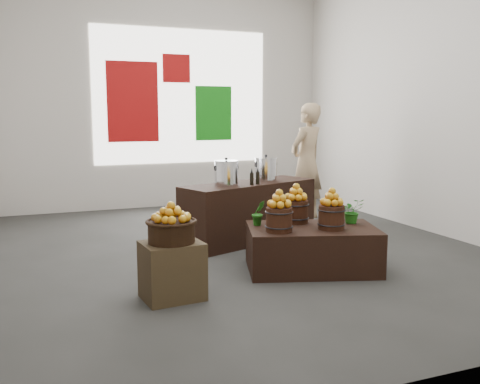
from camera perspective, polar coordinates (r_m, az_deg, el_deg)
name	(u,v)px	position (r m, az deg, el deg)	size (l,w,h in m)	color
ground	(236,250)	(6.74, -0.38, -6.25)	(7.00, 7.00, 0.00)	#31312F
back_wall	(166,97)	(9.87, -7.94, 10.05)	(6.00, 0.04, 4.00)	beige
back_opening	(182,97)	(9.92, -6.20, 10.08)	(3.20, 0.02, 2.40)	white
deco_red_left	(133,102)	(9.71, -11.37, 9.41)	(0.90, 0.04, 1.40)	#9D0C0C
deco_green_right	(214,113)	(10.09, -2.84, 8.38)	(0.70, 0.04, 1.00)	#137A13
deco_red_upper	(176,68)	(9.92, -6.81, 12.96)	(0.50, 0.04, 0.50)	#9D0C0C
crate	(172,271)	(5.02, -7.25, -8.31)	(0.54, 0.44, 0.54)	#4E3E24
wicker_basket	(171,232)	(4.93, -7.33, -4.25)	(0.43, 0.43, 0.19)	black
apples_in_basket	(171,212)	(4.89, -7.37, -2.12)	(0.33, 0.33, 0.18)	#921804
display_table	(312,249)	(5.93, 7.68, -6.00)	(1.38, 0.85, 0.48)	black
apple_bucket_front_left	(279,220)	(5.59, 4.19, -2.95)	(0.28, 0.28, 0.26)	#35170E
apples_in_bucket_front_left	(279,199)	(5.55, 4.21, -0.72)	(0.21, 0.21, 0.19)	#921804
apple_bucket_front_right	(331,217)	(5.78, 9.72, -2.68)	(0.28, 0.28, 0.26)	#35170E
apples_in_bucket_front_right	(332,197)	(5.75, 9.78, -0.51)	(0.21, 0.21, 0.19)	#921804
apple_bucket_rear	(296,211)	(6.07, 5.99, -2.08)	(0.28, 0.28, 0.26)	#35170E
apples_in_bucket_rear	(296,192)	(6.03, 6.02, -0.02)	(0.21, 0.21, 0.19)	#921804
herb_garnish_right	(352,211)	(6.13, 11.86, -1.98)	(0.25, 0.22, 0.28)	#1B6114
herb_garnish_left	(259,213)	(5.89, 1.99, -2.24)	(0.15, 0.12, 0.28)	#1B6114
counter	(249,212)	(7.16, 0.97, -2.13)	(1.94, 0.62, 0.79)	black
stock_pot_left	(226,174)	(6.82, -1.47, 1.98)	(0.30, 0.30, 0.30)	silver
stock_pot_center	(266,170)	(7.29, 2.77, 2.39)	(0.30, 0.30, 0.30)	silver
oil_cruets	(259,176)	(6.95, 2.06, 1.76)	(0.14, 0.05, 0.22)	black
shopper	(307,162)	(8.65, 7.12, 3.23)	(0.68, 0.45, 1.87)	tan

